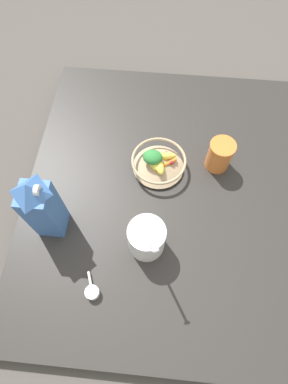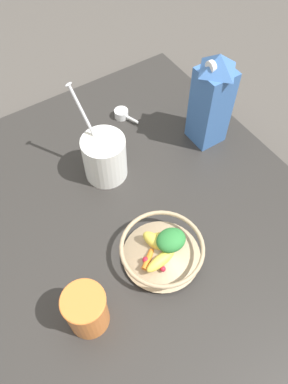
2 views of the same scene
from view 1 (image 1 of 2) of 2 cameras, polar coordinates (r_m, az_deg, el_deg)
The scene contains 7 objects.
ground_plane at distance 1.10m, azimuth 8.19°, elevation -0.97°, with size 6.00×6.00×0.00m, color #4C4742.
countertop at distance 1.07m, azimuth 8.35°, elevation -0.41°, with size 1.13×1.13×0.05m.
fruit_bowl at distance 1.06m, azimuth 2.74°, elevation 5.62°, with size 0.19×0.19×0.08m.
milk_carton at distance 0.91m, azimuth -18.87°, elevation -2.78°, with size 0.08×0.08×0.28m.
yogurt_tub at distance 0.90m, azimuth 0.49°, elevation -8.72°, with size 0.15×0.11×0.26m.
drinking_cup at distance 1.08m, azimuth 14.24°, elevation 6.91°, with size 0.09×0.09×0.12m.
measuring_scoop at distance 0.94m, azimuth -9.85°, elevation -18.20°, with size 0.08×0.05×0.03m.
Camera 1 is at (-0.48, 0.11, 0.98)m, focal length 28.00 mm.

